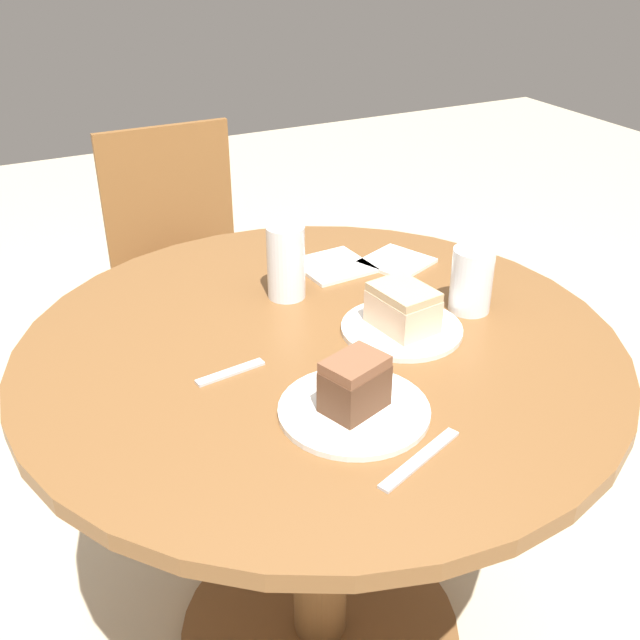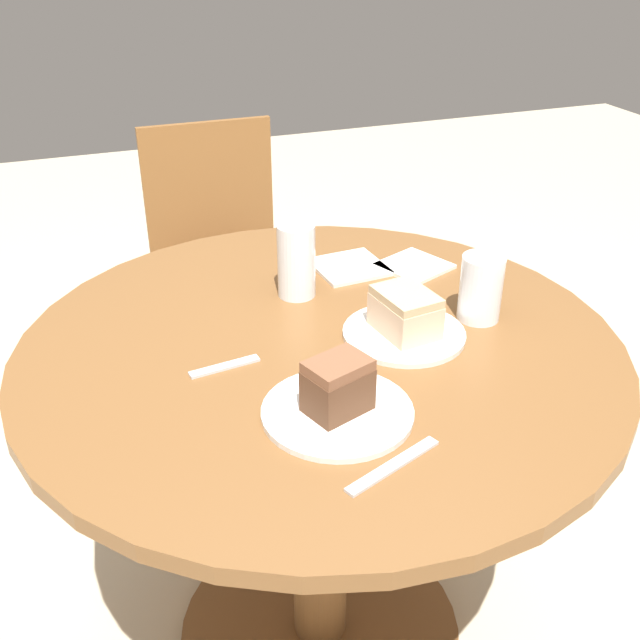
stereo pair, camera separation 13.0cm
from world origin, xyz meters
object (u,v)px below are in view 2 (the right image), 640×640
at_px(plate_near, 337,412).
at_px(glass_water, 480,291).
at_px(glass_lemonade, 296,264).
at_px(cake_slice_far, 405,312).
at_px(cake_slice_near, 338,386).
at_px(plate_far, 404,334).
at_px(chair, 224,274).

height_order(plate_near, glass_water, glass_water).
bearing_deg(glass_lemonade, cake_slice_far, -59.97).
distance_m(cake_slice_far, glass_lemonade, 0.25).
xyz_separation_m(cake_slice_near, cake_slice_far, (0.20, 0.18, -0.00)).
bearing_deg(cake_slice_far, plate_near, -137.97).
bearing_deg(glass_water, plate_far, -175.30).
bearing_deg(glass_lemonade, plate_far, -59.97).
height_order(plate_near, cake_slice_near, cake_slice_near).
bearing_deg(glass_lemonade, glass_water, -35.92).
relative_size(chair, glass_lemonade, 6.09).
bearing_deg(chair, glass_lemonade, -91.59).
bearing_deg(plate_near, cake_slice_near, 180.00).
height_order(glass_lemonade, glass_water, glass_lemonade).
distance_m(chair, cake_slice_far, 1.07).
height_order(plate_far, glass_water, glass_water).
bearing_deg(plate_far, glass_lemonade, 120.03).
height_order(chair, glass_water, glass_water).
xyz_separation_m(glass_lemonade, glass_water, (0.29, -0.21, -0.01)).
bearing_deg(cake_slice_near, glass_water, 28.22).
distance_m(chair, plate_far, 1.06).
relative_size(plate_near, cake_slice_near, 2.10).
bearing_deg(plate_near, chair, 85.34).
relative_size(plate_near, cake_slice_far, 1.83).
height_order(cake_slice_near, cake_slice_far, cake_slice_near).
height_order(plate_far, cake_slice_far, cake_slice_far).
bearing_deg(plate_near, glass_water, 28.22).
relative_size(glass_lemonade, glass_water, 1.19).
xyz_separation_m(chair, plate_far, (0.10, -1.00, 0.32)).
xyz_separation_m(chair, glass_water, (0.26, -0.99, 0.37)).
bearing_deg(cake_slice_near, plate_far, 42.03).
xyz_separation_m(chair, cake_slice_near, (-0.10, -1.18, 0.37)).
bearing_deg(plate_far, cake_slice_far, -90.00).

